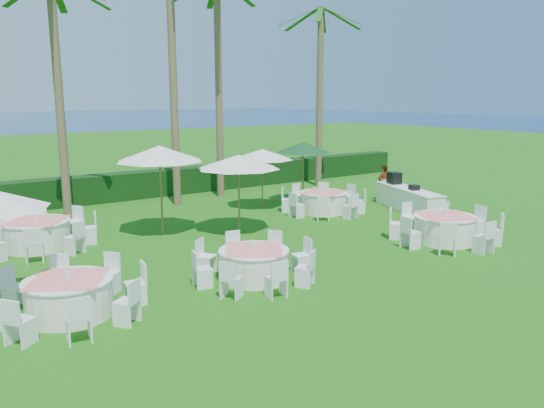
{
  "coord_description": "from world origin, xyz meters",
  "views": [
    {
      "loc": [
        -7.49,
        -11.04,
        4.54
      ],
      "look_at": [
        1.67,
        2.05,
        1.3
      ],
      "focal_mm": 35.0,
      "sensor_mm": 36.0,
      "label": 1
    }
  ],
  "objects_px": {
    "banquet_table_d": "(37,234)",
    "umbrella_b": "(239,162)",
    "banquet_table_a": "(69,296)",
    "staff_person": "(383,183)",
    "banquet_table_b": "(254,263)",
    "banquet_table_c": "(444,228)",
    "umbrella_green": "(303,147)",
    "umbrella_c": "(160,154)",
    "buffet_table": "(408,199)",
    "umbrella_d": "(262,154)",
    "banquet_table_f": "(323,201)"
  },
  "relations": [
    {
      "from": "buffet_table",
      "to": "banquet_table_d",
      "type": "bearing_deg",
      "value": 168.28
    },
    {
      "from": "umbrella_d",
      "to": "umbrella_green",
      "type": "height_order",
      "value": "umbrella_green"
    },
    {
      "from": "umbrella_c",
      "to": "staff_person",
      "type": "relative_size",
      "value": 1.88
    },
    {
      "from": "banquet_table_f",
      "to": "staff_person",
      "type": "bearing_deg",
      "value": 4.82
    },
    {
      "from": "banquet_table_b",
      "to": "staff_person",
      "type": "relative_size",
      "value": 1.97
    },
    {
      "from": "banquet_table_c",
      "to": "banquet_table_d",
      "type": "xyz_separation_m",
      "value": [
        -10.77,
        6.65,
        0.0
      ]
    },
    {
      "from": "banquet_table_f",
      "to": "umbrella_green",
      "type": "height_order",
      "value": "umbrella_green"
    },
    {
      "from": "banquet_table_d",
      "to": "banquet_table_f",
      "type": "bearing_deg",
      "value": -5.92
    },
    {
      "from": "banquet_table_c",
      "to": "banquet_table_d",
      "type": "height_order",
      "value": "banquet_table_d"
    },
    {
      "from": "banquet_table_d",
      "to": "umbrella_b",
      "type": "bearing_deg",
      "value": -18.14
    },
    {
      "from": "banquet_table_d",
      "to": "umbrella_b",
      "type": "distance_m",
      "value": 6.62
    },
    {
      "from": "banquet_table_c",
      "to": "banquet_table_a",
      "type": "bearing_deg",
      "value": 175.8
    },
    {
      "from": "umbrella_d",
      "to": "staff_person",
      "type": "height_order",
      "value": "umbrella_d"
    },
    {
      "from": "umbrella_b",
      "to": "umbrella_green",
      "type": "distance_m",
      "value": 5.78
    },
    {
      "from": "umbrella_c",
      "to": "banquet_table_c",
      "type": "bearing_deg",
      "value": -40.55
    },
    {
      "from": "banquet_table_c",
      "to": "banquet_table_f",
      "type": "bearing_deg",
      "value": 93.07
    },
    {
      "from": "umbrella_b",
      "to": "umbrella_d",
      "type": "height_order",
      "value": "umbrella_b"
    },
    {
      "from": "buffet_table",
      "to": "banquet_table_a",
      "type": "bearing_deg",
      "value": -167.87
    },
    {
      "from": "banquet_table_b",
      "to": "banquet_table_c",
      "type": "bearing_deg",
      "value": -4.14
    },
    {
      "from": "umbrella_d",
      "to": "staff_person",
      "type": "xyz_separation_m",
      "value": [
        5.31,
        -1.7,
        -1.45
      ]
    },
    {
      "from": "banquet_table_a",
      "to": "banquet_table_f",
      "type": "bearing_deg",
      "value": 23.21
    },
    {
      "from": "banquet_table_d",
      "to": "buffet_table",
      "type": "distance_m",
      "value": 13.77
    },
    {
      "from": "staff_person",
      "to": "banquet_table_f",
      "type": "bearing_deg",
      "value": 9.12
    },
    {
      "from": "banquet_table_d",
      "to": "umbrella_green",
      "type": "relative_size",
      "value": 1.3
    },
    {
      "from": "banquet_table_c",
      "to": "banquet_table_d",
      "type": "bearing_deg",
      "value": 148.32
    },
    {
      "from": "banquet_table_a",
      "to": "banquet_table_b",
      "type": "height_order",
      "value": "banquet_table_a"
    },
    {
      "from": "banquet_table_c",
      "to": "umbrella_green",
      "type": "relative_size",
      "value": 1.3
    },
    {
      "from": "banquet_table_a",
      "to": "staff_person",
      "type": "bearing_deg",
      "value": 18.86
    },
    {
      "from": "banquet_table_c",
      "to": "banquet_table_f",
      "type": "height_order",
      "value": "banquet_table_c"
    },
    {
      "from": "umbrella_b",
      "to": "banquet_table_b",
      "type": "bearing_deg",
      "value": -117.08
    },
    {
      "from": "banquet_table_a",
      "to": "buffet_table",
      "type": "distance_m",
      "value": 14.36
    },
    {
      "from": "banquet_table_a",
      "to": "umbrella_d",
      "type": "height_order",
      "value": "umbrella_d"
    },
    {
      "from": "banquet_table_d",
      "to": "umbrella_c",
      "type": "distance_m",
      "value": 4.46
    },
    {
      "from": "banquet_table_a",
      "to": "umbrella_d",
      "type": "distance_m",
      "value": 11.76
    },
    {
      "from": "banquet_table_c",
      "to": "umbrella_c",
      "type": "bearing_deg",
      "value": 139.45
    },
    {
      "from": "banquet_table_b",
      "to": "banquet_table_c",
      "type": "height_order",
      "value": "banquet_table_c"
    },
    {
      "from": "umbrella_c",
      "to": "buffet_table",
      "type": "relative_size",
      "value": 0.74
    },
    {
      "from": "banquet_table_d",
      "to": "umbrella_b",
      "type": "xyz_separation_m",
      "value": [
        6.0,
        -1.97,
        1.97
      ]
    },
    {
      "from": "staff_person",
      "to": "banquet_table_b",
      "type": "bearing_deg",
      "value": 31.77
    },
    {
      "from": "banquet_table_b",
      "to": "banquet_table_c",
      "type": "relative_size",
      "value": 0.91
    },
    {
      "from": "umbrella_green",
      "to": "banquet_table_d",
      "type": "bearing_deg",
      "value": -175.22
    },
    {
      "from": "umbrella_green",
      "to": "buffet_table",
      "type": "relative_size",
      "value": 0.66
    },
    {
      "from": "banquet_table_a",
      "to": "umbrella_c",
      "type": "relative_size",
      "value": 1.09
    },
    {
      "from": "banquet_table_a",
      "to": "umbrella_b",
      "type": "distance_m",
      "value": 7.87
    },
    {
      "from": "banquet_table_b",
      "to": "umbrella_green",
      "type": "relative_size",
      "value": 1.18
    },
    {
      "from": "banquet_table_f",
      "to": "umbrella_c",
      "type": "relative_size",
      "value": 1.12
    },
    {
      "from": "banquet_table_b",
      "to": "buffet_table",
      "type": "bearing_deg",
      "value": 19.2
    },
    {
      "from": "umbrella_green",
      "to": "staff_person",
      "type": "bearing_deg",
      "value": -27.87
    },
    {
      "from": "umbrella_green",
      "to": "banquet_table_c",
      "type": "bearing_deg",
      "value": -91.84
    },
    {
      "from": "umbrella_b",
      "to": "staff_person",
      "type": "height_order",
      "value": "umbrella_b"
    }
  ]
}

